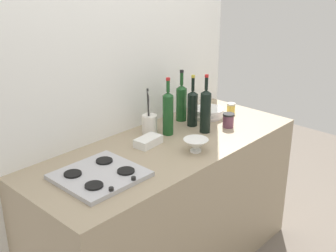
# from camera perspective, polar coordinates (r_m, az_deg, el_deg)

# --- Properties ---
(counter_block) EXTENTS (1.80, 0.70, 0.90)m
(counter_block) POSITION_cam_1_polar(r_m,az_deg,el_deg) (2.79, 0.00, -10.93)
(counter_block) COLOR tan
(counter_block) RESTS_ON ground
(backsplash_panel) EXTENTS (1.90, 0.06, 2.53)m
(backsplash_panel) POSITION_cam_1_polar(r_m,az_deg,el_deg) (2.72, -5.91, 6.81)
(backsplash_panel) COLOR white
(backsplash_panel) RESTS_ON ground
(stovetop_hob) EXTENTS (0.41, 0.39, 0.04)m
(stovetop_hob) POSITION_cam_1_polar(r_m,az_deg,el_deg) (2.23, -9.02, -6.44)
(stovetop_hob) COLOR #B2B2B7
(stovetop_hob) RESTS_ON counter_block
(plate_stack) EXTENTS (0.22, 0.22, 0.06)m
(plate_stack) POSITION_cam_1_polar(r_m,az_deg,el_deg) (3.02, 5.36, 1.78)
(plate_stack) COLOR white
(plate_stack) RESTS_ON counter_block
(wine_bottle_leftmost) EXTENTS (0.07, 0.07, 0.34)m
(wine_bottle_leftmost) POSITION_cam_1_polar(r_m,az_deg,el_deg) (2.83, 3.26, 2.49)
(wine_bottle_leftmost) COLOR black
(wine_bottle_leftmost) RESTS_ON counter_block
(wine_bottle_mid_left) EXTENTS (0.07, 0.07, 0.38)m
(wine_bottle_mid_left) POSITION_cam_1_polar(r_m,az_deg,el_deg) (2.72, 4.99, 2.09)
(wine_bottle_mid_left) COLOR black
(wine_bottle_mid_left) RESTS_ON counter_block
(wine_bottle_mid_right) EXTENTS (0.07, 0.07, 0.37)m
(wine_bottle_mid_right) POSITION_cam_1_polar(r_m,az_deg,el_deg) (2.68, 0.00, 1.81)
(wine_bottle_mid_right) COLOR #19471E
(wine_bottle_mid_right) RESTS_ON counter_block
(wine_bottle_rightmost) EXTENTS (0.07, 0.07, 0.35)m
(wine_bottle_rightmost) POSITION_cam_1_polar(r_m,az_deg,el_deg) (2.92, 1.78, 3.22)
(wine_bottle_rightmost) COLOR #19471E
(wine_bottle_rightmost) RESTS_ON counter_block
(mixing_bowl) EXTENTS (0.15, 0.15, 0.08)m
(mixing_bowl) POSITION_cam_1_polar(r_m,az_deg,el_deg) (2.48, 3.70, -2.50)
(mixing_bowl) COLOR white
(mixing_bowl) RESTS_ON counter_block
(butter_dish) EXTENTS (0.18, 0.11, 0.05)m
(butter_dish) POSITION_cam_1_polar(r_m,az_deg,el_deg) (2.57, -2.63, -2.03)
(butter_dish) COLOR white
(butter_dish) RESTS_ON counter_block
(utensil_crock) EXTENTS (0.10, 0.10, 0.30)m
(utensil_crock) POSITION_cam_1_polar(r_m,az_deg,el_deg) (2.72, -2.45, 0.34)
(utensil_crock) COLOR silver
(utensil_crock) RESTS_ON counter_block
(condiment_jar_front) EXTENTS (0.08, 0.08, 0.09)m
(condiment_jar_front) POSITION_cam_1_polar(r_m,az_deg,el_deg) (2.85, 7.98, 0.76)
(condiment_jar_front) COLOR #66384C
(condiment_jar_front) RESTS_ON counter_block
(condiment_jar_rear) EXTENTS (0.06, 0.06, 0.07)m
(condiment_jar_rear) POSITION_cam_1_polar(r_m,az_deg,el_deg) (3.12, 8.34, 2.36)
(condiment_jar_rear) COLOR gold
(condiment_jar_rear) RESTS_ON counter_block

